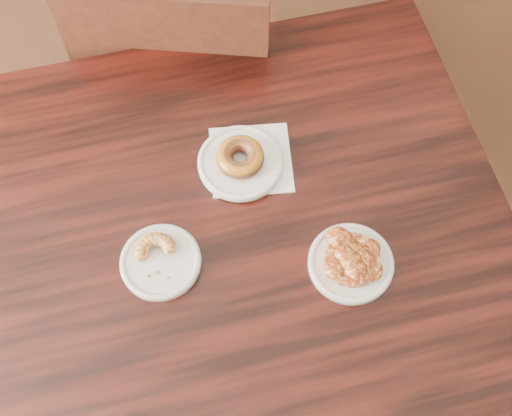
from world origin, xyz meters
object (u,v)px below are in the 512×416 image
object	(u,v)px
cafe_table	(249,306)
glazed_donut	(240,157)
apple_fritter	(352,259)
cruller_fragment	(159,258)
chair_far	(191,61)

from	to	relation	value
cafe_table	glazed_donut	bearing A→B (deg)	80.69
apple_fritter	cruller_fragment	bearing A→B (deg)	164.31
apple_fritter	cruller_fragment	world-z (taller)	apple_fritter
cafe_table	glazed_donut	size ratio (longest dim) A/B	10.80
glazed_donut	apple_fritter	world-z (taller)	glazed_donut
glazed_donut	apple_fritter	bearing A→B (deg)	-61.04
chair_far	apple_fritter	size ratio (longest dim) A/B	6.54
cruller_fragment	glazed_donut	bearing A→B (deg)	39.95
chair_far	apple_fritter	distance (m)	0.85
chair_far	glazed_donut	distance (m)	0.62
cafe_table	glazed_donut	distance (m)	0.44
glazed_donut	cruller_fragment	bearing A→B (deg)	-140.05
glazed_donut	apple_fritter	distance (m)	0.29
cruller_fragment	cafe_table	bearing A→B (deg)	-1.70
cafe_table	glazed_donut	world-z (taller)	glazed_donut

